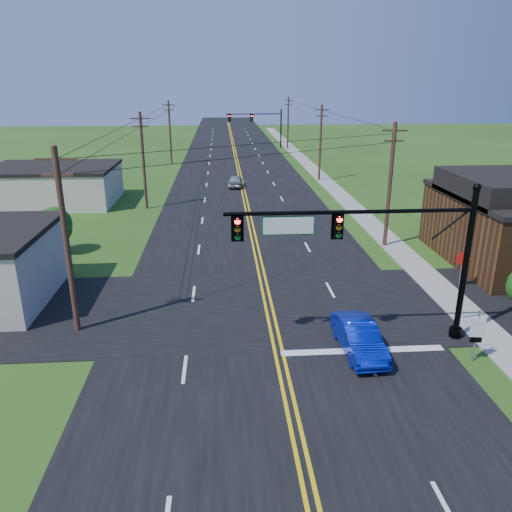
{
  "coord_description": "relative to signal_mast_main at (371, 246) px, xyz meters",
  "views": [
    {
      "loc": [
        -2.25,
        -12.61,
        11.67
      ],
      "look_at": [
        -0.66,
        10.0,
        3.68
      ],
      "focal_mm": 35.0,
      "sensor_mm": 36.0,
      "label": 1
    }
  ],
  "objects": [
    {
      "name": "ground",
      "position": [
        -4.34,
        -8.0,
        -4.75
      ],
      "size": [
        260.0,
        260.0,
        0.0
      ],
      "primitive_type": "plane",
      "color": "#284914",
      "rests_on": "ground"
    },
    {
      "name": "road_main",
      "position": [
        -4.34,
        42.0,
        -4.73
      ],
      "size": [
        16.0,
        220.0,
        0.04
      ],
      "primitive_type": "cube",
      "color": "black",
      "rests_on": "ground"
    },
    {
      "name": "road_cross",
      "position": [
        -4.34,
        4.0,
        -4.73
      ],
      "size": [
        70.0,
        10.0,
        0.04
      ],
      "primitive_type": "cube",
      "color": "black",
      "rests_on": "ground"
    },
    {
      "name": "sidewalk",
      "position": [
        6.16,
        32.0,
        -4.71
      ],
      "size": [
        2.0,
        160.0,
        0.08
      ],
      "primitive_type": "cube",
      "color": "gray",
      "rests_on": "ground"
    },
    {
      "name": "signal_mast_main",
      "position": [
        0.0,
        0.0,
        0.0
      ],
      "size": [
        11.3,
        0.6,
        7.48
      ],
      "color": "black",
      "rests_on": "ground"
    },
    {
      "name": "signal_mast_far",
      "position": [
        0.1,
        72.0,
        -0.2
      ],
      "size": [
        10.98,
        0.6,
        7.48
      ],
      "color": "black",
      "rests_on": "ground"
    },
    {
      "name": "cream_bldg_far",
      "position": [
        -23.34,
        30.0,
        -2.89
      ],
      "size": [
        12.2,
        9.2,
        3.7
      ],
      "color": "beige",
      "rests_on": "ground"
    },
    {
      "name": "utility_pole_left_a",
      "position": [
        -13.84,
        2.0,
        -0.03
      ],
      "size": [
        1.8,
        0.28,
        9.0
      ],
      "color": "#3D261B",
      "rests_on": "ground"
    },
    {
      "name": "utility_pole_left_b",
      "position": [
        -13.84,
        27.0,
        -0.03
      ],
      "size": [
        1.8,
        0.28,
        9.0
      ],
      "color": "#3D261B",
      "rests_on": "ground"
    },
    {
      "name": "utility_pole_left_c",
      "position": [
        -13.84,
        54.0,
        -0.03
      ],
      "size": [
        1.8,
        0.28,
        9.0
      ],
      "color": "#3D261B",
      "rests_on": "ground"
    },
    {
      "name": "utility_pole_right_a",
      "position": [
        5.46,
        14.0,
        -0.03
      ],
      "size": [
        1.8,
        0.28,
        9.0
      ],
      "color": "#3D261B",
      "rests_on": "ground"
    },
    {
      "name": "utility_pole_right_b",
      "position": [
        5.46,
        40.0,
        -0.03
      ],
      "size": [
        1.8,
        0.28,
        9.0
      ],
      "color": "#3D261B",
      "rests_on": "ground"
    },
    {
      "name": "utility_pole_right_c",
      "position": [
        5.46,
        70.0,
        -0.03
      ],
      "size": [
        1.8,
        0.28,
        9.0
      ],
      "color": "#3D261B",
      "rests_on": "ground"
    },
    {
      "name": "tree_right_back",
      "position": [
        11.66,
        18.0,
        -2.15
      ],
      "size": [
        3.0,
        3.0,
        4.1
      ],
      "color": "#3D261B",
      "rests_on": "ground"
    },
    {
      "name": "tree_left",
      "position": [
        -18.34,
        14.0,
        -2.59
      ],
      "size": [
        2.4,
        2.4,
        3.37
      ],
      "color": "#3D261B",
      "rests_on": "ground"
    },
    {
      "name": "blue_car",
      "position": [
        -0.57,
        -1.06,
        -4.03
      ],
      "size": [
        1.74,
        4.42,
        1.43
      ],
      "primitive_type": "imported",
      "rotation": [
        0.0,
        0.0,
        0.05
      ],
      "color": "#07189F",
      "rests_on": "ground"
    },
    {
      "name": "distant_car",
      "position": [
        -4.97,
        36.58,
        -4.07
      ],
      "size": [
        1.92,
        4.09,
        1.36
      ],
      "primitive_type": "imported",
      "rotation": [
        0.0,
        0.0,
        3.06
      ],
      "color": "#B1B1B6",
      "rests_on": "ground"
    },
    {
      "name": "route_sign",
      "position": [
        4.26,
        -2.16,
        -3.31
      ],
      "size": [
        0.61,
        0.14,
        2.46
      ],
      "rotation": [
        0.0,
        0.0,
        -0.14
      ],
      "color": "slate",
      "rests_on": "ground"
    },
    {
      "name": "stop_sign",
      "position": [
        7.38,
        5.8,
        -3.11
      ],
      "size": [
        0.76,
        0.35,
        2.27
      ],
      "rotation": [
        0.0,
        0.0,
        -0.4
      ],
      "color": "slate",
      "rests_on": "ground"
    }
  ]
}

